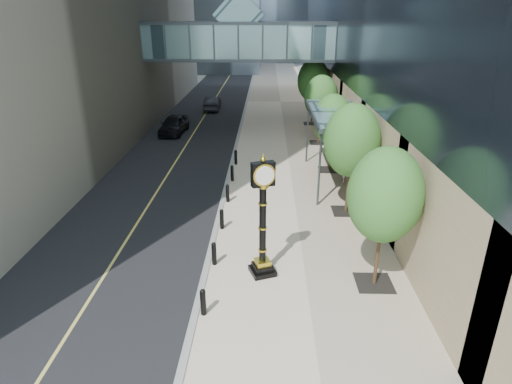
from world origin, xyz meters
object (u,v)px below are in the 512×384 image
car_near (174,124)px  car_far (213,103)px  pedestrian (347,169)px  street_clock (263,226)px

car_near → car_far: car_near is taller
pedestrian → car_far: bearing=-60.5°
car_near → car_far: 10.26m
street_clock → car_near: (-7.94, 21.69, -1.36)m
pedestrian → car_near: (-12.95, 11.58, -0.11)m
car_near → car_far: size_ratio=1.08×
car_near → car_far: (2.15, 10.03, -0.08)m
car_far → pedestrian: bearing=116.0°
street_clock → car_far: size_ratio=1.13×
street_clock → car_near: street_clock is taller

